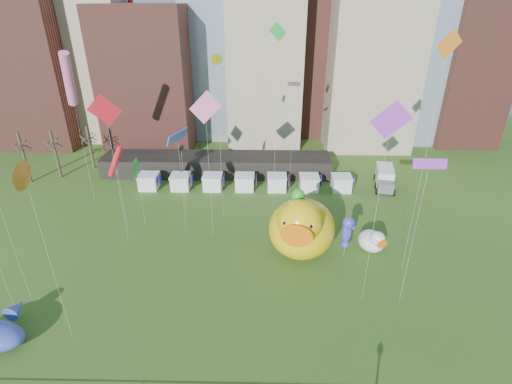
{
  "coord_description": "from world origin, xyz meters",
  "views": [
    {
      "loc": [
        3.85,
        -18.02,
        26.87
      ],
      "look_at": [
        3.26,
        11.34,
        12.0
      ],
      "focal_mm": 27.0,
      "sensor_mm": 36.0,
      "label": 1
    }
  ],
  "objects_px": {
    "seahorse_green": "(297,204)",
    "seahorse_purple": "(347,230)",
    "box_truck": "(385,177)",
    "big_duck": "(301,227)",
    "small_duck": "(372,241)"
  },
  "relations": [
    {
      "from": "seahorse_purple",
      "to": "seahorse_green",
      "type": "bearing_deg",
      "value": 138.87
    },
    {
      "from": "small_duck",
      "to": "seahorse_green",
      "type": "xyz_separation_m",
      "value": [
        -8.94,
        0.83,
        4.34
      ]
    },
    {
      "from": "seahorse_green",
      "to": "seahorse_purple",
      "type": "distance_m",
      "value": 6.27
    },
    {
      "from": "seahorse_green",
      "to": "box_truck",
      "type": "distance_m",
      "value": 23.25
    },
    {
      "from": "big_duck",
      "to": "seahorse_purple",
      "type": "bearing_deg",
      "value": 8.01
    },
    {
      "from": "small_duck",
      "to": "box_truck",
      "type": "relative_size",
      "value": 0.61
    },
    {
      "from": "big_duck",
      "to": "seahorse_purple",
      "type": "relative_size",
      "value": 2.15
    },
    {
      "from": "seahorse_green",
      "to": "box_truck",
      "type": "xyz_separation_m",
      "value": [
        15.28,
        16.99,
        -4.28
      ]
    },
    {
      "from": "big_duck",
      "to": "box_truck",
      "type": "relative_size",
      "value": 1.58
    },
    {
      "from": "big_duck",
      "to": "small_duck",
      "type": "xyz_separation_m",
      "value": [
        8.52,
        0.78,
        -2.29
      ]
    },
    {
      "from": "small_duck",
      "to": "seahorse_purple",
      "type": "distance_m",
      "value": 4.2
    },
    {
      "from": "big_duck",
      "to": "seahorse_green",
      "type": "bearing_deg",
      "value": 116.94
    },
    {
      "from": "small_duck",
      "to": "box_truck",
      "type": "height_order",
      "value": "small_duck"
    },
    {
      "from": "big_duck",
      "to": "seahorse_purple",
      "type": "distance_m",
      "value": 5.11
    },
    {
      "from": "seahorse_green",
      "to": "box_truck",
      "type": "bearing_deg",
      "value": 51.49
    }
  ]
}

